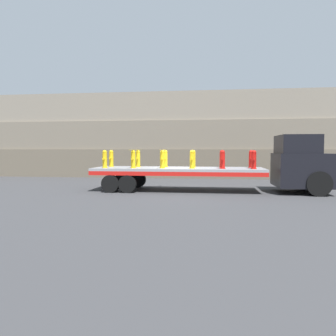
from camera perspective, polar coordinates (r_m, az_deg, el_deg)
ground_plane at (r=16.84m, az=1.78°, el=-3.96°), size 120.00×120.00×0.00m
rock_cliff at (r=25.39m, az=3.74°, el=5.67°), size 60.00×3.30×6.38m
truck_cab at (r=17.23m, az=22.43°, el=0.65°), size 2.51×2.71×2.81m
flatbed_trailer at (r=16.83m, az=-0.39°, el=-0.73°), size 8.60×2.60×1.18m
fire_hydrant_yellow_near_0 at (r=16.95m, az=-10.96°, el=1.53°), size 0.29×0.54×0.91m
fire_hydrant_yellow_far_0 at (r=18.00m, az=-9.85°, el=1.64°), size 0.29×0.54×0.91m
fire_hydrant_yellow_near_1 at (r=16.55m, az=-6.09°, el=1.53°), size 0.29×0.54×0.91m
fire_hydrant_yellow_far_1 at (r=17.62m, az=-5.25°, el=1.64°), size 0.29×0.54×0.91m
fire_hydrant_yellow_near_2 at (r=16.26m, az=-1.00°, el=1.52°), size 0.29×0.54×0.91m
fire_hydrant_yellow_far_2 at (r=17.35m, az=-0.47°, el=1.63°), size 0.29×0.54×0.91m
fire_hydrant_yellow_near_3 at (r=16.11m, az=4.21°, el=1.49°), size 0.29×0.54×0.91m
fire_hydrant_yellow_far_3 at (r=17.21m, az=4.42°, el=1.60°), size 0.29×0.54×0.91m
fire_hydrant_red_near_4 at (r=16.10m, az=9.49°, el=1.46°), size 0.29×0.54×0.91m
fire_hydrant_red_far_4 at (r=17.20m, az=9.36°, el=1.57°), size 0.29×0.54×0.91m
fire_hydrant_red_near_5 at (r=16.22m, az=14.72°, el=1.41°), size 0.29×0.54×0.91m
fire_hydrant_red_far_5 at (r=17.31m, az=14.26°, el=1.52°), size 0.29×0.54×0.91m
cargo_strap_rear at (r=17.07m, az=-5.66°, el=3.16°), size 0.05×2.70×0.01m
cargo_strap_middle at (r=16.80m, az=-0.73°, el=3.18°), size 0.05×2.70×0.01m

